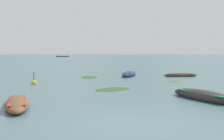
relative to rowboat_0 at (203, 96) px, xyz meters
name	(u,v)px	position (x,y,z in m)	size (l,w,h in m)	color
ground_plane	(125,54)	(-3.95, 1494.93, -0.21)	(6000.00, 6000.00, 0.00)	slate
mountain_1	(10,30)	(-895.73, 1948.12, 185.76)	(1213.53, 1213.53, 371.93)	slate
mountain_2	(145,27)	(154.64, 1995.80, 211.52)	(1258.77, 1258.77, 423.45)	slate
rowboat_0	(203,96)	(0.00, 0.00, 0.00)	(3.15, 4.38, 0.67)	#2D2826
rowboat_1	(17,104)	(-9.26, -2.48, -0.03)	(2.49, 4.07, 0.56)	brown
rowboat_2	(129,74)	(-3.77, 14.72, 0.01)	(2.17, 4.35, 0.69)	navy
rowboat_6	(180,75)	(1.88, 14.43, -0.05)	(3.83, 1.43, 0.51)	#4C3323
ferry_0	(63,56)	(-57.98, 205.63, 0.24)	(11.09, 5.08, 2.54)	#2D2826
mooring_buoy	(34,83)	(-11.71, 6.57, -0.10)	(0.47, 0.47, 1.15)	yellow
weed_patch_1	(113,89)	(-5.07, 3.78, -0.21)	(2.92, 1.80, 0.14)	#2D5628
weed_patch_2	(176,81)	(0.42, 9.36, -0.21)	(1.61, 1.01, 0.14)	#477033
weed_patch_3	(89,77)	(-8.00, 12.88, -0.21)	(3.09, 1.74, 0.14)	#2D5628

